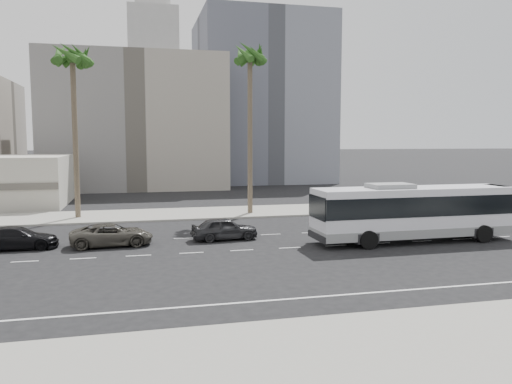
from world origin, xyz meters
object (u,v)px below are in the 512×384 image
object	(u,v)px
car_a	(224,229)
palm_near	(250,59)
palm_mid	(72,60)
car_b	(112,235)
car_c	(17,238)
city_bus	(413,211)

from	to	relation	value
car_a	palm_near	xyz separation A→B (m)	(4.18, 10.78, 12.81)
car_a	palm_near	world-z (taller)	palm_near
palm_mid	palm_near	bearing A→B (deg)	-3.29
car_b	palm_near	distance (m)	20.40
palm_near	car_c	bearing A→B (deg)	-147.45
car_b	car_c	xyz separation A→B (m)	(-5.50, 0.31, -0.02)
car_a	car_c	size ratio (longest dim) A/B	0.93
car_a	palm_near	size ratio (longest dim) A/B	0.29
city_bus	car_b	world-z (taller)	city_bus
car_a	palm_mid	bearing A→B (deg)	37.10
car_b	palm_mid	size ratio (longest dim) A/B	0.35
city_bus	car_b	xyz separation A→B (m)	(-18.96, 3.14, -1.30)
city_bus	car_a	size ratio (longest dim) A/B	3.04
car_a	palm_near	distance (m)	17.25
car_c	car_b	bearing A→B (deg)	-93.80
car_c	palm_near	size ratio (longest dim) A/B	0.31
palm_near	car_a	bearing A→B (deg)	-111.22
car_a	car_c	bearing A→B (deg)	85.07
city_bus	palm_near	distance (m)	19.83
car_a	palm_mid	xyz separation A→B (m)	(-10.43, 11.62, 12.30)
palm_near	palm_mid	size ratio (longest dim) A/B	1.03
car_c	palm_mid	xyz separation A→B (m)	(2.23, 11.59, 12.36)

